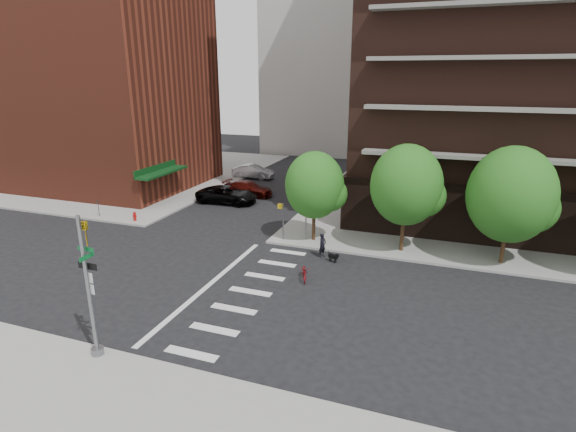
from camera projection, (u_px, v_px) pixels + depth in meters
The scene contains 18 objects.
ground at pixel (202, 283), 25.13m from camera, with size 120.00×120.00×0.00m, color black.
sidewalk_ne at pixel (541, 206), 39.61m from camera, with size 39.00×33.00×0.15m, color gray.
sidewalk_nw at pixel (123, 171), 54.10m from camera, with size 31.00×33.00×0.15m, color gray.
crosswalk at pixel (237, 289), 24.42m from camera, with size 3.85×13.00×0.01m.
midrise_nw at pixel (95, 85), 45.33m from camera, with size 21.40×15.50×20.00m.
tree_a at pixel (314, 185), 30.26m from camera, with size 4.00×4.00×5.90m.
tree_b at pixel (406, 185), 28.18m from camera, with size 4.50×4.50×6.65m.
tree_c at pixel (511, 195), 26.28m from camera, with size 5.00×5.00×6.80m.
traffic_signal at pixel (91, 299), 17.74m from camera, with size 0.90×0.75×6.00m.
pedestrian_signal at pixel (288, 216), 30.94m from camera, with size 2.18×0.67×2.60m.
fire_hydrant at pixel (135, 216), 35.35m from camera, with size 0.24×0.24×0.73m.
parking_meter at pixel (98, 207), 36.36m from camera, with size 0.10×0.08×1.32m.
parked_car_black at pixel (227, 195), 40.69m from camera, with size 5.55×2.56×1.54m, color black.
parked_car_maroon at pixel (248, 189), 43.15m from camera, with size 4.82×1.96×1.40m, color #420B07.
parked_car_silver at pixel (253, 172), 50.49m from camera, with size 4.64×1.62×1.53m, color #999AA0.
scooter at pixel (305, 272), 25.49m from camera, with size 0.60×1.71×0.90m, color maroon.
dog_walker at pixel (322, 245), 28.57m from camera, with size 0.38×0.58×1.58m, color black.
dog at pixel (333, 256), 27.86m from camera, with size 0.73×0.45×0.62m.
Camera 1 is at (12.28, -19.86, 11.15)m, focal length 28.00 mm.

